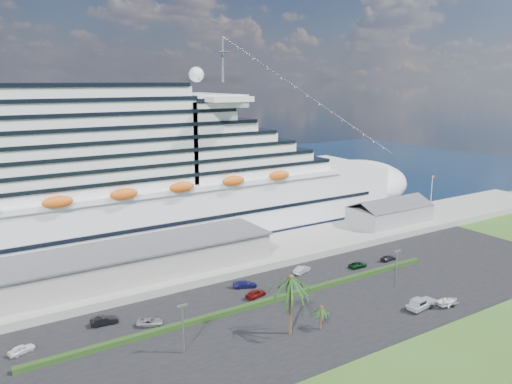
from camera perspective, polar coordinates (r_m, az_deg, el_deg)
ground at (r=92.11m, az=10.67°, el=-15.10°), size 420.00×420.00×0.00m
asphalt_lot at (r=99.50m, az=6.29°, el=-12.71°), size 140.00×38.00×0.12m
wharf at (r=121.38m, az=-2.26°, el=-7.42°), size 240.00×20.00×1.80m
water at (r=201.84m, az=-15.08°, el=0.06°), size 420.00×160.00×0.02m
cruise_ship at (r=130.50m, az=-15.90°, el=0.74°), size 191.00×38.00×54.00m
terminal_building at (r=110.51m, az=-13.70°, el=-7.58°), size 61.00×15.00×6.30m
port_shed at (r=151.73m, az=15.03°, el=-2.34°), size 24.00×12.31×7.37m
flagpole at (r=164.25m, az=19.42°, el=-0.11°), size 1.08×0.16×12.00m
hedge at (r=98.71m, az=0.71°, el=-12.52°), size 88.00×1.10×0.90m
lamp_post_left at (r=81.81m, az=-8.36°, el=-14.56°), size 1.60×0.35×8.27m
lamp_post_right at (r=108.27m, az=15.79°, el=-7.95°), size 1.60×0.35×8.27m
palm_tall at (r=85.12m, az=4.02°, el=-10.45°), size 8.82×8.82×11.13m
palm_short at (r=89.44m, az=7.48°, el=-13.24°), size 3.53×3.53×4.56m
parked_car_0 at (r=91.01m, az=-25.21°, el=-15.95°), size 4.43×2.91×1.40m
parked_car_1 at (r=95.23m, az=-16.99°, el=-13.88°), size 4.92×2.15×1.57m
parked_car_2 at (r=92.98m, az=-12.03°, el=-14.36°), size 5.10×3.89×1.29m
parked_car_3 at (r=106.15m, az=-1.29°, el=-10.48°), size 5.45×3.85×1.47m
parked_car_4 at (r=101.69m, az=-0.04°, el=-11.52°), size 4.93×2.90×1.57m
parked_car_5 at (r=113.97m, az=5.27°, el=-8.83°), size 5.06×3.11×1.57m
parked_car_6 at (r=119.10m, az=11.56°, el=-8.15°), size 4.63×2.14×1.29m
parked_car_7 at (r=125.08m, az=14.87°, el=-7.30°), size 4.52×2.07×1.28m
pickup_truck at (r=101.49m, az=18.28°, el=-12.01°), size 6.32×2.95×2.15m
boat_trailer at (r=104.49m, az=21.09°, el=-11.57°), size 5.72×4.02×1.60m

